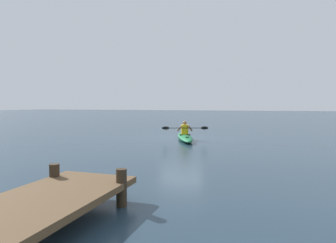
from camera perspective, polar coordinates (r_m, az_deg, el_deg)
The scene contains 3 objects.
ground_plane at distance 17.06m, azimuth 2.47°, elevation -3.15°, with size 160.00×160.00×0.00m, color #233847.
kayak at distance 16.08m, azimuth 3.23°, elevation -2.98°, with size 2.07×4.22×0.31m.
kayaker at distance 16.09m, azimuth 3.22°, elevation -1.37°, with size 2.34×0.87×0.72m.
Camera 1 is at (-4.46, 16.36, 1.90)m, focal length 32.03 mm.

